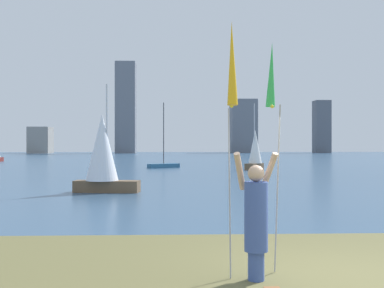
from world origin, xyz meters
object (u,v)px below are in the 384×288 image
person (256,217)px  sailboat_4 (255,150)px  kite_flag_right (272,81)px  sailboat_1 (164,164)px  sailboat_3 (103,153)px  kite_flag_left (232,69)px

person → sailboat_4: size_ratio=0.36×
person → kite_flag_right: (0.38, 0.67, 2.18)m
sailboat_1 → sailboat_3: sailboat_1 is taller
kite_flag_left → sailboat_1: sailboat_1 is taller
sailboat_1 → sailboat_4: (7.55, -3.25, 1.25)m
kite_flag_left → sailboat_1: (-1.75, 34.80, -2.91)m
person → kite_flag_left: size_ratio=0.50×
sailboat_3 → sailboat_1: bearing=84.1°
person → sailboat_1: (-2.13, 34.71, -0.65)m
kite_flag_left → sailboat_3: 14.27m
person → sailboat_1: size_ratio=0.34×
kite_flag_right → sailboat_4: sailboat_4 is taller
sailboat_3 → sailboat_4: sailboat_4 is taller
person → kite_flag_right: kite_flag_right is taller
kite_flag_left → sailboat_3: bearing=106.2°
kite_flag_left → sailboat_3: (-3.95, 13.62, -1.54)m
kite_flag_left → sailboat_1: size_ratio=0.69×
person → sailboat_4: sailboat_4 is taller
person → kite_flag_left: 2.29m
kite_flag_right → sailboat_1: 34.25m
person → sailboat_4: (5.42, 31.46, 0.60)m
kite_flag_right → person: bearing=-119.6°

